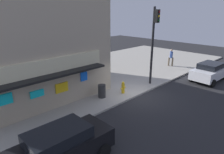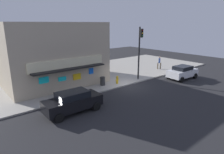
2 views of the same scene
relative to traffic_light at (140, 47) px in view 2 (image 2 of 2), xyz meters
The scene contains 9 objects.
ground_plane 4.69m from the traffic_light, 164.36° to the right, with size 51.79×51.79×0.00m, color #232326.
sidewalk 7.18m from the traffic_light, 114.23° to the left, with size 34.53×12.44×0.13m, color #A39E93.
corner_building 10.45m from the traffic_light, 141.38° to the left, with size 10.06×10.86×6.47m.
traffic_light is the anchor object (origin of this frame).
fire_hydrant 4.58m from the traffic_light, behind, with size 0.48×0.24×0.87m.
trash_can 5.80m from the traffic_light, behind, with size 0.53×0.53×0.90m, color #2D2D2D.
pedestrian 6.95m from the traffic_light, 16.06° to the left, with size 0.49×0.52×1.80m.
parked_car_black 10.92m from the traffic_light, 164.72° to the right, with size 4.35×1.98×1.62m.
parked_car_white 6.17m from the traffic_light, 32.92° to the right, with size 4.00×2.20×1.57m.
Camera 2 is at (-13.94, -14.37, 6.49)m, focal length 31.27 mm.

